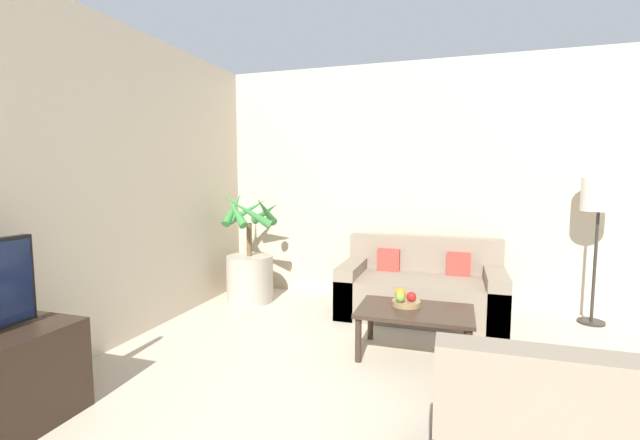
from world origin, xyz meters
name	(u,v)px	position (x,y,z in m)	size (l,w,h in m)	color
wall_back	(505,184)	(0.00, 5.95, 1.35)	(7.97, 0.06, 2.70)	beige
wall_left	(7,189)	(-3.21, 2.96, 1.35)	(0.06, 7.52, 2.70)	beige
potted_palm	(250,267)	(-2.72, 5.31, 0.40)	(0.70, 0.72, 1.29)	#ADA393
sofa_loveseat	(421,290)	(-0.82, 5.41, 0.26)	(1.62, 0.87, 0.78)	gray
floor_lamp	(599,202)	(0.80, 5.64, 1.18)	(0.31, 0.31, 1.41)	#2D2823
coffee_table	(415,315)	(-0.78, 4.35, 0.33)	(0.89, 0.59, 0.38)	#38281E
fruit_bowl	(406,303)	(-0.86, 4.42, 0.40)	(0.23, 0.23, 0.04)	#997A4C
apple_red	(411,297)	(-0.82, 4.42, 0.46)	(0.08, 0.08, 0.08)	red
apple_green	(400,298)	(-0.90, 4.37, 0.46)	(0.08, 0.08, 0.08)	olive
orange_fruit	(400,294)	(-0.91, 4.46, 0.47)	(0.09, 0.09, 0.09)	orange
ottoman	(502,379)	(-0.19, 3.75, 0.17)	(0.65, 0.48, 0.34)	gray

